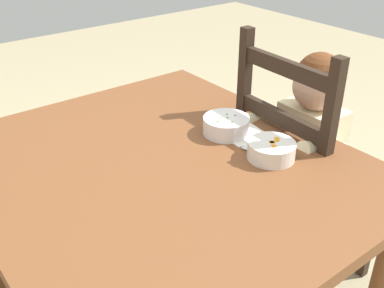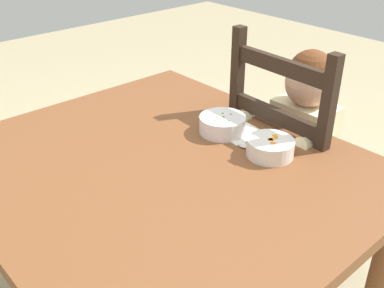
% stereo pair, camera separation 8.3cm
% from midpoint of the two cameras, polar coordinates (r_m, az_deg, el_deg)
% --- Properties ---
extents(dining_table, '(1.19, 1.04, 0.72)m').
position_cam_midpoint_polar(dining_table, '(1.40, -1.93, -5.60)').
color(dining_table, brown).
rests_on(dining_table, ground).
extents(dining_chair, '(0.44, 0.44, 1.02)m').
position_cam_midpoint_polar(dining_chair, '(1.78, 14.57, -4.20)').
color(dining_chair, black).
rests_on(dining_chair, ground).
extents(child_figure, '(0.32, 0.31, 0.95)m').
position_cam_midpoint_polar(child_figure, '(1.69, 15.25, 0.20)').
color(child_figure, beige).
rests_on(child_figure, ground).
extents(bowl_of_peas, '(0.15, 0.15, 0.06)m').
position_cam_midpoint_polar(bowl_of_peas, '(1.50, 5.85, 2.35)').
color(bowl_of_peas, white).
rests_on(bowl_of_peas, dining_table).
extents(bowl_of_carrots, '(0.14, 0.14, 0.05)m').
position_cam_midpoint_polar(bowl_of_carrots, '(1.38, 11.55, -0.74)').
color(bowl_of_carrots, white).
rests_on(bowl_of_carrots, dining_table).
extents(spoon, '(0.12, 0.11, 0.01)m').
position_cam_midpoint_polar(spoon, '(1.43, 9.45, -0.58)').
color(spoon, silver).
rests_on(spoon, dining_table).
extents(paper_napkin, '(0.16, 0.15, 0.00)m').
position_cam_midpoint_polar(paper_napkin, '(1.52, 7.75, 1.39)').
color(paper_napkin, white).
rests_on(paper_napkin, dining_table).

